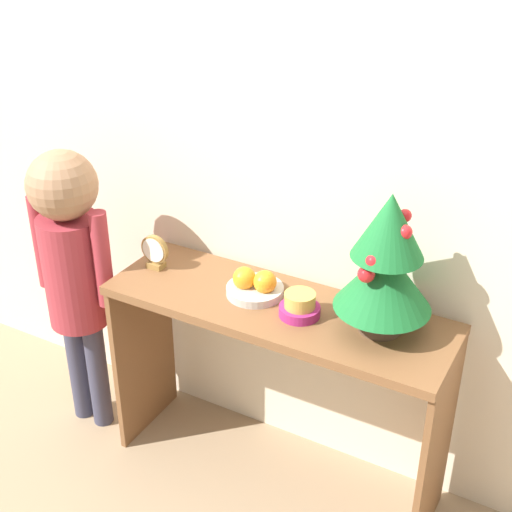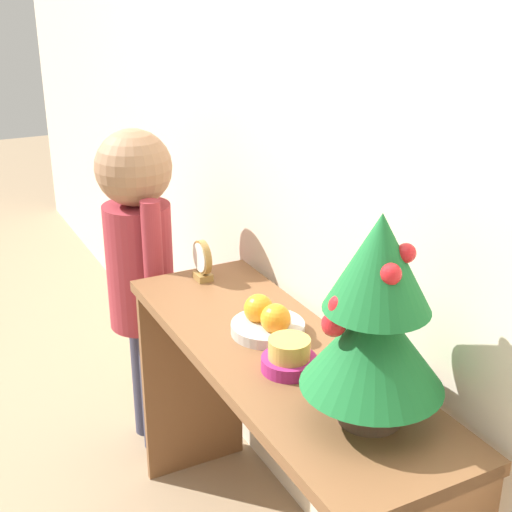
# 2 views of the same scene
# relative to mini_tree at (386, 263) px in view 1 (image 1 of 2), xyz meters

# --- Properties ---
(ground_plane) EXTENTS (12.00, 12.00, 0.00)m
(ground_plane) POSITION_rel_mini_tree_xyz_m (-0.32, -0.21, -0.92)
(ground_plane) COLOR #997F60
(back_wall) EXTENTS (7.00, 0.05, 2.50)m
(back_wall) POSITION_rel_mini_tree_xyz_m (-0.32, 0.20, 0.33)
(back_wall) COLOR beige
(back_wall) RESTS_ON ground_plane
(console_table) EXTENTS (1.10, 0.36, 0.69)m
(console_table) POSITION_rel_mini_tree_xyz_m (-0.32, -0.03, -0.38)
(console_table) COLOR brown
(console_table) RESTS_ON ground_plane
(mini_tree) EXTENTS (0.28, 0.28, 0.43)m
(mini_tree) POSITION_rel_mini_tree_xyz_m (0.00, 0.00, 0.00)
(mini_tree) COLOR #4C3828
(mini_tree) RESTS_ON console_table
(fruit_bowl) EXTENTS (0.18, 0.18, 0.09)m
(fruit_bowl) POSITION_rel_mini_tree_xyz_m (-0.41, -0.01, -0.19)
(fruit_bowl) COLOR #B7B2A8
(fruit_bowl) RESTS_ON console_table
(singing_bowl) EXTENTS (0.13, 0.13, 0.08)m
(singing_bowl) POSITION_rel_mini_tree_xyz_m (-0.24, -0.05, -0.19)
(singing_bowl) COLOR #9E2366
(singing_bowl) RESTS_ON console_table
(desk_clock) EXTENTS (0.10, 0.04, 0.12)m
(desk_clock) POSITION_rel_mini_tree_xyz_m (-0.79, -0.02, -0.16)
(desk_clock) COLOR olive
(desk_clock) RESTS_ON console_table
(child_figure) EXTENTS (0.33, 0.24, 1.09)m
(child_figure) POSITION_rel_mini_tree_xyz_m (-1.07, -0.12, -0.21)
(child_figure) COLOR #38384C
(child_figure) RESTS_ON ground_plane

